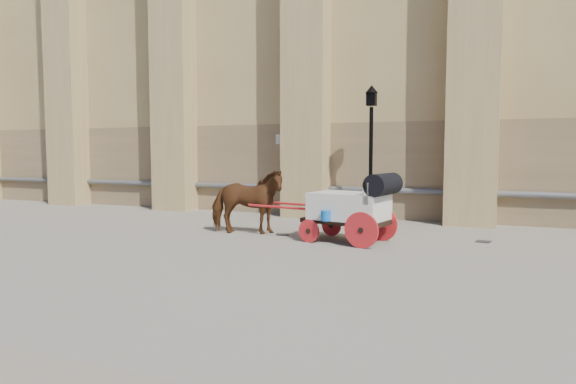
% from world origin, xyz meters
% --- Properties ---
extents(ground, '(90.00, 90.00, 0.00)m').
position_xyz_m(ground, '(0.00, 0.00, 0.00)').
color(ground, '#6E675B').
rests_on(ground, ground).
extents(horse, '(2.11, 1.33, 1.65)m').
position_xyz_m(horse, '(-1.17, -0.19, 0.83)').
color(horse, '#5A331A').
rests_on(horse, ground).
extents(carriage, '(3.81, 1.64, 1.62)m').
position_xyz_m(carriage, '(1.68, -0.36, 0.87)').
color(carriage, black).
rests_on(carriage, ground).
extents(street_lamp, '(0.38, 0.38, 4.00)m').
position_xyz_m(street_lamp, '(1.26, 2.99, 2.14)').
color(street_lamp, black).
rests_on(street_lamp, ground).
extents(drain_grate_near, '(0.42, 0.42, 0.01)m').
position_xyz_m(drain_grate_near, '(-0.28, 0.04, 0.01)').
color(drain_grate_near, black).
rests_on(drain_grate_near, ground).
extents(drain_grate_far, '(0.37, 0.37, 0.01)m').
position_xyz_m(drain_grate_far, '(4.45, 0.90, 0.01)').
color(drain_grate_far, black).
rests_on(drain_grate_far, ground).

